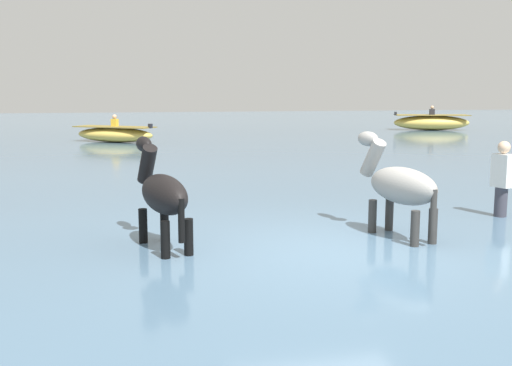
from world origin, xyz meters
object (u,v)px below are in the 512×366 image
(boat_far_inshore, at_px, (431,122))
(boat_far_offshore, at_px, (115,134))
(horse_lead_black, at_px, (162,197))
(horse_trailing_grey, at_px, (399,188))
(person_onlooker_left, at_px, (502,188))

(boat_far_inshore, bearing_deg, boat_far_offshore, -165.49)
(horse_lead_black, xyz_separation_m, horse_trailing_grey, (3.26, -0.14, 0.02))
(boat_far_inshore, bearing_deg, person_onlooker_left, -116.24)
(horse_trailing_grey, bearing_deg, boat_far_inshore, 60.06)
(person_onlooker_left, bearing_deg, boat_far_offshore, 110.25)
(horse_lead_black, distance_m, horse_trailing_grey, 3.26)
(horse_lead_black, xyz_separation_m, boat_far_inshore, (15.87, 21.75, -0.26))
(boat_far_inshore, height_order, person_onlooker_left, boat_far_inshore)
(boat_far_inshore, relative_size, boat_far_offshore, 1.20)
(horse_trailing_grey, bearing_deg, boat_far_offshore, 102.45)
(boat_far_inshore, xyz_separation_m, person_onlooker_left, (-10.33, -20.96, 0.06))
(horse_trailing_grey, xyz_separation_m, person_onlooker_left, (2.27, 0.92, -0.22))
(boat_far_offshore, bearing_deg, horse_lead_black, -87.95)
(boat_far_inshore, distance_m, boat_far_offshore, 17.03)
(horse_lead_black, relative_size, boat_far_inshore, 0.43)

